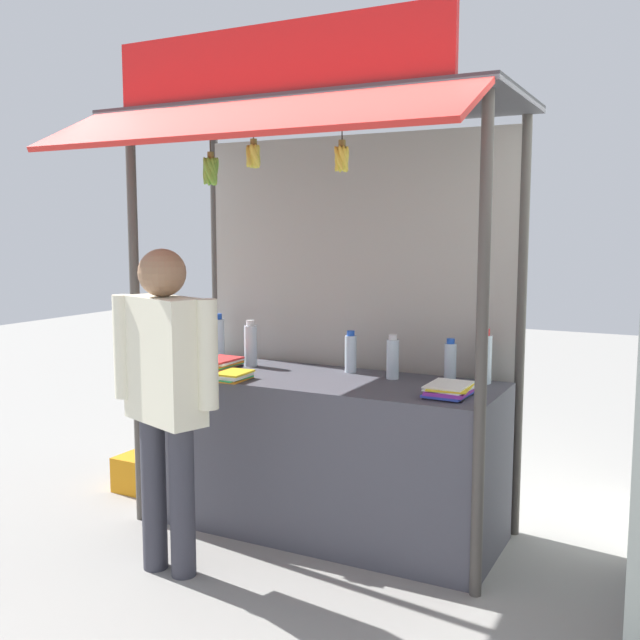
{
  "coord_description": "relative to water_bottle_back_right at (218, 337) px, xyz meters",
  "views": [
    {
      "loc": [
        2.0,
        -3.88,
        1.82
      ],
      "look_at": [
        0.0,
        0.0,
        1.29
      ],
      "focal_mm": 41.44,
      "sensor_mm": 36.0,
      "label": 1
    }
  ],
  "objects": [
    {
      "name": "water_bottle_back_left",
      "position": [
        1.68,
        -0.04,
        -0.02
      ],
      "size": [
        0.07,
        0.07,
        0.26
      ],
      "color": "silver",
      "rests_on": "stall_counter"
    },
    {
      "name": "plastic_crate",
      "position": [
        -0.46,
        -0.24,
        -0.96
      ],
      "size": [
        0.36,
        0.36,
        0.25
      ],
      "primitive_type": "cube",
      "rotation": [
        0.0,
        0.0,
        -0.02
      ],
      "color": "orange",
      "rests_on": "ground"
    },
    {
      "name": "magazine_stack_center",
      "position": [
        1.79,
        -0.42,
        -0.11
      ],
      "size": [
        0.25,
        0.31,
        0.06
      ],
      "color": "black",
      "rests_on": "stall_counter"
    },
    {
      "name": "magazine_stack_front_left",
      "position": [
        0.3,
        -0.41,
        -0.1
      ],
      "size": [
        0.22,
        0.3,
        0.08
      ],
      "color": "purple",
      "rests_on": "stall_counter"
    },
    {
      "name": "banana_bunch_leftmost",
      "position": [
        1.32,
        -0.78,
        1.1
      ],
      "size": [
        0.09,
        0.09,
        0.27
      ],
      "color": "#332D23"
    },
    {
      "name": "water_bottle_left",
      "position": [
        1.04,
        -0.06,
        -0.02
      ],
      "size": [
        0.07,
        0.07,
        0.26
      ],
      "color": "silver",
      "rests_on": "stall_counter"
    },
    {
      "name": "water_bottle_right",
      "position": [
        0.37,
        -0.16,
        -0.0
      ],
      "size": [
        0.08,
        0.08,
        0.3
      ],
      "color": "silver",
      "rests_on": "stall_counter"
    },
    {
      "name": "water_bottle_far_left",
      "position": [
        1.86,
        -0.0,
        0.0
      ],
      "size": [
        0.09,
        0.09,
        0.32
      ],
      "color": "silver",
      "rests_on": "stall_counter"
    },
    {
      "name": "stall_counter",
      "position": [
        0.95,
        -0.3,
        -0.62
      ],
      "size": [
        2.16,
        0.78,
        0.94
      ],
      "primitive_type": "cube",
      "color": "#4C4C56",
      "rests_on": "ground"
    },
    {
      "name": "ground_plane",
      "position": [
        0.95,
        -0.3,
        -1.09
      ],
      "size": [
        20.0,
        20.0,
        0.0
      ],
      "primitive_type": "plane",
      "color": "gray"
    },
    {
      "name": "water_bottle_mid_right",
      "position": [
        1.35,
        -0.13,
        -0.02
      ],
      "size": [
        0.08,
        0.08,
        0.27
      ],
      "color": "silver",
      "rests_on": "stall_counter"
    },
    {
      "name": "banana_bunch_inner_left",
      "position": [
        0.8,
        -0.78,
        1.13
      ],
      "size": [
        0.1,
        0.1,
        0.23
      ],
      "color": "#332D23"
    },
    {
      "name": "stall_structure",
      "position": [
        0.95,
        -0.19,
        0.65
      ],
      "size": [
        2.36,
        1.59,
        2.87
      ],
      "color": "#4C4742",
      "rests_on": "ground"
    },
    {
      "name": "vendor_person",
      "position": [
        0.49,
        -1.18,
        -0.05
      ],
      "size": [
        0.66,
        0.36,
        1.73
      ],
      "rotation": [
        0.0,
        0.0,
        2.8
      ],
      "color": "#383842",
      "rests_on": "ground"
    },
    {
      "name": "banana_bunch_rightmost",
      "position": [
        0.52,
        -0.78,
        1.06
      ],
      "size": [
        0.1,
        0.11,
        0.32
      ],
      "color": "#332D23"
    },
    {
      "name": "water_bottle_back_right",
      "position": [
        0.0,
        0.0,
        0.0
      ],
      "size": [
        0.09,
        0.09,
        0.31
      ],
      "color": "silver",
      "rests_on": "stall_counter"
    },
    {
      "name": "magazine_stack_front_right",
      "position": [
        0.52,
        -0.6,
        -0.12
      ],
      "size": [
        0.19,
        0.25,
        0.05
      ],
      "color": "orange",
      "rests_on": "stall_counter"
    }
  ]
}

